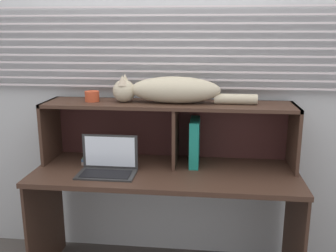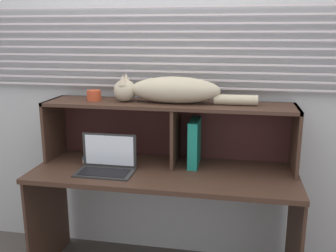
# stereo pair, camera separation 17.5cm
# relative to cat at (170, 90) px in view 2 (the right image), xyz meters

# --- Properties ---
(back_panel_with_blinds) EXTENTS (4.40, 0.08, 2.50)m
(back_panel_with_blinds) POSITION_rel_cat_xyz_m (-0.01, 0.21, 0.03)
(back_panel_with_blinds) COLOR #B3B7B7
(back_panel_with_blinds) RESTS_ON ground
(desk) EXTENTS (1.64, 0.62, 0.75)m
(desk) POSITION_rel_cat_xyz_m (-0.01, -0.14, -0.62)
(desk) COLOR #3D281D
(desk) RESTS_ON ground
(hutch_shelf_unit) EXTENTS (1.60, 0.33, 0.40)m
(hutch_shelf_unit) POSITION_rel_cat_xyz_m (-0.01, 0.03, -0.19)
(hutch_shelf_unit) COLOR #3D281D
(hutch_shelf_unit) RESTS_ON desk
(cat) EXTENTS (0.91, 0.19, 0.18)m
(cat) POSITION_rel_cat_xyz_m (0.00, 0.00, 0.00)
(cat) COLOR #B9AD8F
(cat) RESTS_ON hutch_shelf_unit
(laptop) EXTENTS (0.35, 0.20, 0.22)m
(laptop) POSITION_rel_cat_xyz_m (-0.36, -0.22, -0.43)
(laptop) COLOR #2A2A2A
(laptop) RESTS_ON desk
(binder_upright) EXTENTS (0.06, 0.24, 0.30)m
(binder_upright) POSITION_rel_cat_xyz_m (0.16, -0.00, -0.33)
(binder_upright) COLOR #177C6B
(binder_upright) RESTS_ON desk
(book_stack) EXTENTS (0.15, 0.22, 0.05)m
(book_stack) POSITION_rel_cat_xyz_m (-0.49, -0.00, -0.45)
(book_stack) COLOR gray
(book_stack) RESTS_ON desk
(small_basket) EXTENTS (0.09, 0.09, 0.07)m
(small_basket) POSITION_rel_cat_xyz_m (-0.51, -0.00, -0.05)
(small_basket) COLOR #B94425
(small_basket) RESTS_ON hutch_shelf_unit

